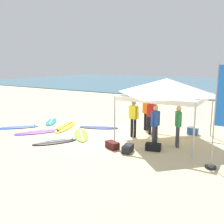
{
  "coord_description": "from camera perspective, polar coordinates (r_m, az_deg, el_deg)",
  "views": [
    {
      "loc": [
        6.25,
        -9.54,
        3.4
      ],
      "look_at": [
        -0.19,
        0.93,
        1.0
      ],
      "focal_mm": 40.36,
      "sensor_mm": 36.0,
      "label": 1
    }
  ],
  "objects": [
    {
      "name": "surfboard_yellow",
      "position": [
        13.73,
        -10.5,
        -3.32
      ],
      "size": [
        1.42,
        2.48,
        0.19
      ],
      "color": "yellow",
      "rests_on": "ground"
    },
    {
      "name": "gear_bag_near_tent",
      "position": [
        9.87,
        3.58,
        -8.27
      ],
      "size": [
        0.42,
        0.65,
        0.28
      ],
      "primitive_type": "cube",
      "rotation": [
        0.0,
        0.0,
        1.75
      ],
      "color": "#232328",
      "rests_on": "ground"
    },
    {
      "name": "ground_plane",
      "position": [
        11.9,
        -1.57,
        -5.55
      ],
      "size": [
        80.0,
        80.0,
        0.0
      ],
      "primitive_type": "plane",
      "color": "beige"
    },
    {
      "name": "cooler_box",
      "position": [
        12.81,
        17.83,
        -3.98
      ],
      "size": [
        0.5,
        0.36,
        0.39
      ],
      "color": "#2D60B7",
      "rests_on": "ground"
    },
    {
      "name": "gear_bag_by_pole",
      "position": [
        10.16,
        9.32,
        -7.82
      ],
      "size": [
        0.66,
        0.45,
        0.28
      ],
      "primitive_type": "cube",
      "rotation": [
        0.0,
        0.0,
        0.24
      ],
      "color": "black",
      "rests_on": "ground"
    },
    {
      "name": "person_red",
      "position": [
        12.16,
        9.05,
        -0.53
      ],
      "size": [
        0.55,
        0.22,
        1.71
      ],
      "color": "black",
      "rests_on": "ground"
    },
    {
      "name": "surfboard_purple",
      "position": [
        13.06,
        -16.33,
        -4.34
      ],
      "size": [
        1.82,
        2.22,
        0.19
      ],
      "color": "purple",
      "rests_on": "ground"
    },
    {
      "name": "gear_bag_on_sand",
      "position": [
        10.25,
        0.07,
        -7.5
      ],
      "size": [
        0.68,
        0.53,
        0.28
      ],
      "primitive_type": "cube",
      "rotation": [
        0.0,
        0.0,
        2.73
      ],
      "color": "#4C1919",
      "rests_on": "ground"
    },
    {
      "name": "person_blue",
      "position": [
        10.42,
        9.78,
        -2.5
      ],
      "size": [
        0.29,
        0.54,
        1.71
      ],
      "color": "#383842",
      "rests_on": "ground"
    },
    {
      "name": "surfboard_teal",
      "position": [
        15.1,
        -13.61,
        -2.13
      ],
      "size": [
        1.57,
        1.88,
        0.19
      ],
      "color": "#19847F",
      "rests_on": "ground"
    },
    {
      "name": "canopy_tent",
      "position": [
        11.25,
        12.31,
        5.64
      ],
      "size": [
        3.43,
        3.43,
        2.75
      ],
      "color": "#B7B7BC",
      "rests_on": "ground"
    },
    {
      "name": "surfboard_blue",
      "position": [
        14.36,
        -20.53,
        -3.21
      ],
      "size": [
        1.88,
        1.91,
        0.19
      ],
      "color": "blue",
      "rests_on": "ground"
    },
    {
      "name": "banner_flag",
      "position": [
        8.6,
        22.89,
        -2.1
      ],
      "size": [
        0.6,
        0.36,
        3.4
      ],
      "color": "#99999E",
      "rests_on": "ground"
    },
    {
      "name": "person_orange",
      "position": [
        12.91,
        7.85,
        0.18
      ],
      "size": [
        0.53,
        0.32,
        1.71
      ],
      "color": "black",
      "rests_on": "ground"
    },
    {
      "name": "surfboard_lime",
      "position": [
        12.16,
        -7.0,
        -5.1
      ],
      "size": [
        2.01,
        2.12,
        0.19
      ],
      "color": "#7AD12D",
      "rests_on": "ground"
    },
    {
      "name": "surfboard_black",
      "position": [
        11.25,
        -12.79,
        -6.64
      ],
      "size": [
        1.5,
        1.87,
        0.19
      ],
      "color": "black",
      "rests_on": "ground"
    },
    {
      "name": "surfboard_navy",
      "position": [
        13.41,
        -2.96,
        -3.49
      ],
      "size": [
        2.15,
        1.34,
        0.19
      ],
      "color": "navy",
      "rests_on": "ground"
    },
    {
      "name": "sea",
      "position": [
        42.64,
        23.18,
        5.66
      ],
      "size": [
        80.0,
        36.0,
        0.1
      ],
      "primitive_type": "cube",
      "color": "#386B84",
      "rests_on": "ground"
    },
    {
      "name": "person_yellow",
      "position": [
        11.62,
        4.9,
        -0.97
      ],
      "size": [
        0.54,
        0.28,
        1.71
      ],
      "color": "black",
      "rests_on": "ground"
    },
    {
      "name": "person_green",
      "position": [
        10.55,
        14.75,
        -2.54
      ],
      "size": [
        0.35,
        0.51,
        1.71
      ],
      "color": "#383842",
      "rests_on": "ground"
    }
  ]
}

